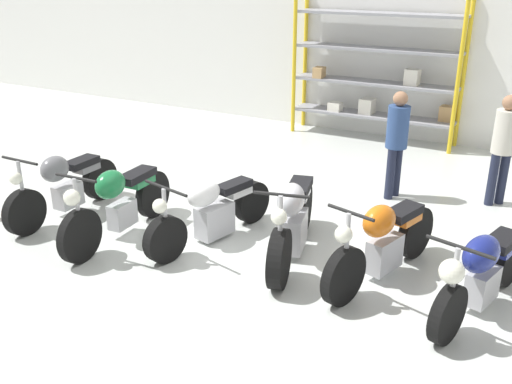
# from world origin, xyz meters

# --- Properties ---
(ground_plane) EXTENTS (30.00, 30.00, 0.00)m
(ground_plane) POSITION_xyz_m (0.00, 0.00, 0.00)
(ground_plane) COLOR silver
(back_wall) EXTENTS (30.00, 0.08, 3.60)m
(back_wall) POSITION_xyz_m (0.00, 6.02, 1.80)
(back_wall) COLOR white
(back_wall) RESTS_ON ground_plane
(shelving_rack) EXTENTS (3.32, 0.63, 2.87)m
(shelving_rack) POSITION_xyz_m (-0.15, 5.66, 1.36)
(shelving_rack) COLOR gold
(shelving_rack) RESTS_ON ground_plane
(motorcycle_grey) EXTENTS (0.63, 2.03, 1.02)m
(motorcycle_grey) POSITION_xyz_m (-2.78, -0.10, 0.45)
(motorcycle_grey) COLOR black
(motorcycle_grey) RESTS_ON ground_plane
(motorcycle_green) EXTENTS (0.59, 2.13, 1.07)m
(motorcycle_green) POSITION_xyz_m (-1.63, -0.29, 0.50)
(motorcycle_green) COLOR black
(motorcycle_green) RESTS_ON ground_plane
(motorcycle_white) EXTENTS (0.83, 2.08, 0.94)m
(motorcycle_white) POSITION_xyz_m (-0.54, 0.21, 0.40)
(motorcycle_white) COLOR black
(motorcycle_white) RESTS_ON ground_plane
(motorcycle_silver) EXTENTS (0.81, 2.12, 1.09)m
(motorcycle_silver) POSITION_xyz_m (0.54, 0.32, 0.46)
(motorcycle_silver) COLOR black
(motorcycle_silver) RESTS_ON ground_plane
(motorcycle_orange) EXTENTS (0.80, 2.04, 1.04)m
(motorcycle_orange) POSITION_xyz_m (1.66, 0.30, 0.46)
(motorcycle_orange) COLOR black
(motorcycle_orange) RESTS_ON ground_plane
(motorcycle_blue) EXTENTS (0.82, 1.98, 1.00)m
(motorcycle_blue) POSITION_xyz_m (2.72, 0.11, 0.47)
(motorcycle_blue) COLOR black
(motorcycle_blue) RESTS_ON ground_plane
(person_browsing) EXTENTS (0.45, 0.45, 1.63)m
(person_browsing) POSITION_xyz_m (2.50, 3.21, 0.96)
(person_browsing) COLOR #1E2338
(person_browsing) RESTS_ON ground_plane
(person_near_rack) EXTENTS (0.39, 0.39, 1.63)m
(person_near_rack) POSITION_xyz_m (1.09, 2.75, 0.95)
(person_near_rack) COLOR #1E2338
(person_near_rack) RESTS_ON ground_plane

